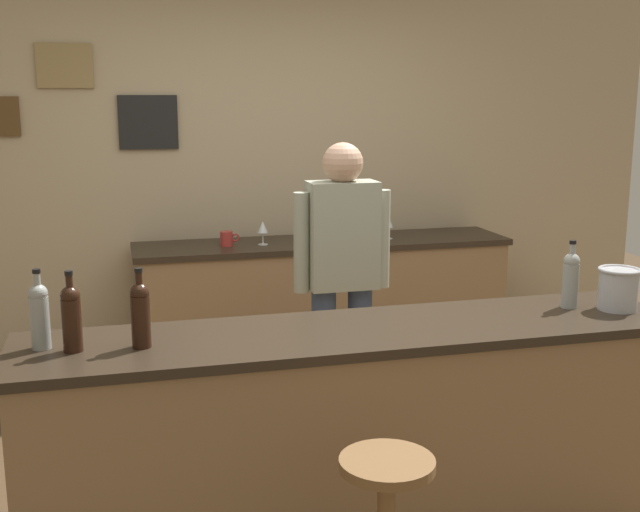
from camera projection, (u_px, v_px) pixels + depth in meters
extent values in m
plane|color=#4C3823|center=(332.00, 489.00, 3.76)|extent=(10.00, 10.00, 0.00)
cube|color=tan|center=(253.00, 163.00, 5.40)|extent=(6.00, 0.06, 2.80)
cube|color=#997F4C|center=(65.00, 66.00, 4.93)|extent=(0.35, 0.02, 0.28)
cube|color=black|center=(148.00, 122.00, 5.13)|extent=(0.38, 0.02, 0.35)
cube|color=olive|center=(358.00, 438.00, 3.29)|extent=(2.69, 0.57, 0.88)
cube|color=#2D2319|center=(359.00, 333.00, 3.20)|extent=(2.75, 0.60, 0.04)
cube|color=olive|center=(323.00, 308.00, 5.34)|extent=(2.46, 0.53, 0.86)
cube|color=#2D2319|center=(323.00, 244.00, 5.25)|extent=(2.51, 0.56, 0.04)
cylinder|color=#384766|center=(359.00, 363.00, 4.24)|extent=(0.13, 0.13, 0.86)
cylinder|color=#384766|center=(324.00, 367.00, 4.19)|extent=(0.13, 0.13, 0.86)
cube|color=#9EA38E|center=(342.00, 235.00, 4.08)|extent=(0.36, 0.20, 0.56)
sphere|color=tan|center=(343.00, 163.00, 4.00)|extent=(0.21, 0.21, 0.21)
cylinder|color=#9EA38E|center=(382.00, 239.00, 4.14)|extent=(0.08, 0.08, 0.52)
cylinder|color=#9EA38E|center=(301.00, 243.00, 4.03)|extent=(0.08, 0.08, 0.52)
cylinder|color=brown|center=(387.00, 464.00, 2.58)|extent=(0.32, 0.32, 0.03)
cylinder|color=#999E99|center=(40.00, 323.00, 2.92)|extent=(0.07, 0.07, 0.20)
sphere|color=#999E99|center=(38.00, 294.00, 2.90)|extent=(0.07, 0.07, 0.07)
cylinder|color=#999E99|center=(37.00, 285.00, 2.89)|extent=(0.03, 0.03, 0.09)
cylinder|color=black|center=(36.00, 271.00, 2.88)|extent=(0.03, 0.03, 0.02)
cylinder|color=black|center=(72.00, 325.00, 2.89)|extent=(0.07, 0.07, 0.20)
sphere|color=black|center=(70.00, 296.00, 2.87)|extent=(0.07, 0.07, 0.07)
cylinder|color=black|center=(69.00, 287.00, 2.86)|extent=(0.03, 0.03, 0.09)
cylinder|color=black|center=(69.00, 273.00, 2.85)|extent=(0.03, 0.03, 0.02)
cylinder|color=black|center=(141.00, 322.00, 2.94)|extent=(0.07, 0.07, 0.20)
sphere|color=black|center=(139.00, 293.00, 2.91)|extent=(0.07, 0.07, 0.07)
cylinder|color=black|center=(139.00, 284.00, 2.91)|extent=(0.03, 0.03, 0.09)
cylinder|color=black|center=(138.00, 270.00, 2.90)|extent=(0.03, 0.03, 0.02)
cylinder|color=#999E99|center=(570.00, 286.00, 3.49)|extent=(0.07, 0.07, 0.20)
sphere|color=#999E99|center=(572.00, 261.00, 3.47)|extent=(0.07, 0.07, 0.07)
cylinder|color=#999E99|center=(572.00, 254.00, 3.46)|extent=(0.03, 0.03, 0.09)
cylinder|color=black|center=(573.00, 242.00, 3.45)|extent=(0.03, 0.03, 0.02)
cylinder|color=#B7BABF|center=(618.00, 290.00, 3.46)|extent=(0.17, 0.17, 0.18)
torus|color=#B7BABF|center=(620.00, 270.00, 3.44)|extent=(0.19, 0.19, 0.02)
cylinder|color=silver|center=(263.00, 244.00, 5.10)|extent=(0.06, 0.06, 0.00)
cylinder|color=silver|center=(263.00, 238.00, 5.09)|extent=(0.01, 0.01, 0.07)
cone|color=silver|center=(263.00, 227.00, 5.08)|extent=(0.07, 0.07, 0.08)
cylinder|color=silver|center=(388.00, 238.00, 5.31)|extent=(0.06, 0.06, 0.00)
cylinder|color=silver|center=(388.00, 233.00, 5.30)|extent=(0.01, 0.01, 0.07)
cone|color=silver|center=(388.00, 222.00, 5.29)|extent=(0.07, 0.07, 0.08)
cylinder|color=#B2332D|center=(226.00, 239.00, 5.05)|extent=(0.08, 0.08, 0.09)
torus|color=#B2332D|center=(235.00, 238.00, 5.06)|extent=(0.06, 0.01, 0.06)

